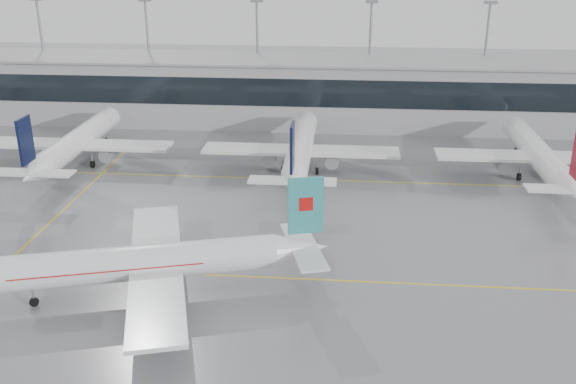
{
  "coord_description": "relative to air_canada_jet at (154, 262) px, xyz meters",
  "views": [
    {
      "loc": [
        6.28,
        -58.93,
        32.86
      ],
      "look_at": [
        0.0,
        12.0,
        5.0
      ],
      "focal_mm": 40.0,
      "sensor_mm": 36.0,
      "label": 1
    }
  ],
  "objects": [
    {
      "name": "terminal_roof",
      "position": [
        11.76,
        66.41,
        8.59
      ],
      "size": [
        182.0,
        16.0,
        0.4
      ],
      "primitive_type": "cube",
      "color": "gray",
      "rests_on": "ground"
    },
    {
      "name": "taxi_line_cross",
      "position": [
        -18.24,
        19.41,
        -3.6
      ],
      "size": [
        0.25,
        60.0,
        0.01
      ],
      "primitive_type": "cube",
      "color": "yellow",
      "rests_on": "ground"
    },
    {
      "name": "light_masts",
      "position": [
        11.76,
        72.41,
        9.74
      ],
      "size": [
        156.4,
        1.0,
        22.6
      ],
      "color": "gray",
      "rests_on": "ground"
    },
    {
      "name": "ground",
      "position": [
        11.76,
        4.41,
        -3.61
      ],
      "size": [
        320.0,
        320.0,
        0.0
      ],
      "primitive_type": "plane",
      "color": "slate",
      "rests_on": "ground"
    },
    {
      "name": "terminal",
      "position": [
        11.76,
        66.41,
        2.39
      ],
      "size": [
        180.0,
        15.0,
        12.0
      ],
      "primitive_type": "cube",
      "color": "#97979A",
      "rests_on": "ground"
    },
    {
      "name": "terminal_glass",
      "position": [
        11.76,
        58.86,
        3.89
      ],
      "size": [
        180.0,
        0.2,
        5.0
      ],
      "primitive_type": "cube",
      "color": "black",
      "rests_on": "ground"
    },
    {
      "name": "parked_jet_d",
      "position": [
        46.76,
        38.1,
        0.11
      ],
      "size": [
        29.64,
        36.96,
        11.72
      ],
      "rotation": [
        0.0,
        0.0,
        1.57
      ],
      "color": "white",
      "rests_on": "ground"
    },
    {
      "name": "air_canada_jet",
      "position": [
        0.0,
        0.0,
        0.0
      ],
      "size": [
        35.73,
        29.04,
        11.38
      ],
      "rotation": [
        0.0,
        0.0,
        3.42
      ],
      "color": "silver",
      "rests_on": "ground"
    },
    {
      "name": "taxi_line_main",
      "position": [
        11.76,
        4.41,
        -3.6
      ],
      "size": [
        120.0,
        0.25,
        0.01
      ],
      "primitive_type": "cube",
      "color": "yellow",
      "rests_on": "ground"
    },
    {
      "name": "parked_jet_b",
      "position": [
        -23.24,
        38.1,
        0.11
      ],
      "size": [
        29.64,
        36.96,
        11.72
      ],
      "rotation": [
        0.0,
        0.0,
        1.57
      ],
      "color": "white",
      "rests_on": "ground"
    },
    {
      "name": "taxi_line_north",
      "position": [
        11.76,
        34.41,
        -3.6
      ],
      "size": [
        120.0,
        0.25,
        0.01
      ],
      "primitive_type": "cube",
      "color": "yellow",
      "rests_on": "ground"
    },
    {
      "name": "parked_jet_c",
      "position": [
        11.76,
        38.1,
        0.11
      ],
      "size": [
        29.64,
        36.96,
        11.72
      ],
      "rotation": [
        0.0,
        0.0,
        1.57
      ],
      "color": "white",
      "rests_on": "ground"
    }
  ]
}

